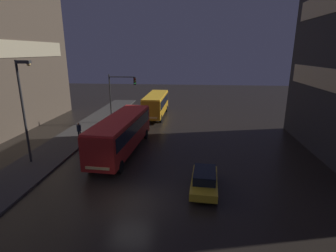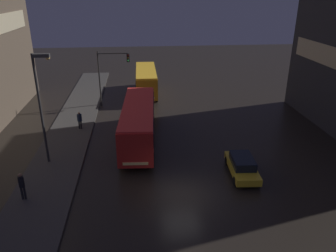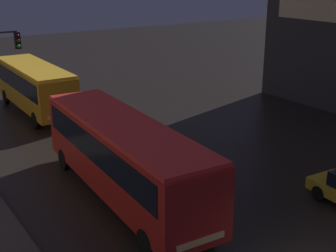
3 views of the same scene
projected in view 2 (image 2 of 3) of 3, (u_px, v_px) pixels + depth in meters
The scene contains 9 objects.
ground_plane at pixel (182, 195), 21.32m from camera, with size 120.00×120.00×0.00m, color black.
sidewalk_left at pixel (69, 136), 29.66m from camera, with size 4.00×48.00×0.15m.
bus_near at pixel (138, 120), 27.88m from camera, with size 3.25×11.32×3.36m.
bus_far at pixel (146, 79), 41.01m from camera, with size 2.63×9.38×3.17m.
car_taxi at pixel (242, 165), 23.39m from camera, with size 1.99×4.37×1.39m.
pedestrian_near at pixel (80, 119), 30.65m from camera, with size 0.61×0.61×1.65m.
pedestrian_mid at pixel (22, 184), 20.21m from camera, with size 0.49×0.49×1.84m.
traffic_light_main at pixel (110, 69), 36.01m from camera, with size 3.49×0.35×6.24m.
street_lamp_sidewalk at pixel (41, 94), 23.04m from camera, with size 1.25×0.36×8.24m.
Camera 2 is at (-2.66, -17.76, 12.37)m, focal length 35.00 mm.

